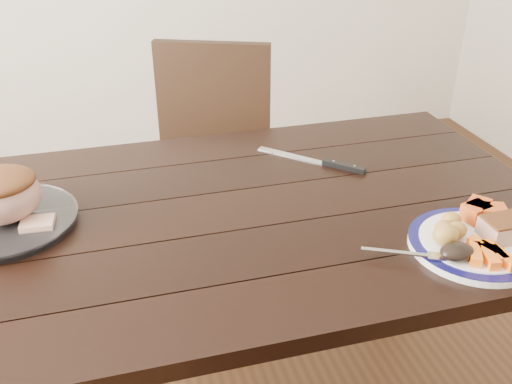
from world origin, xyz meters
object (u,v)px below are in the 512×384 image
object	(u,v)px
carving_knife	(330,163)
fork	(412,255)
dining_table	(222,244)
pork_slice	(504,229)
chair_far	(209,160)
dinner_plate	(474,245)
serving_platter	(5,222)

from	to	relation	value
carving_knife	fork	bearing A→B (deg)	-45.73
dining_table	pork_slice	world-z (taller)	pork_slice
pork_slice	carving_knife	distance (m)	0.50
pork_slice	carving_knife	size ratio (longest dim) A/B	0.36
dining_table	carving_knife	size ratio (longest dim) A/B	6.62
chair_far	fork	distance (m)	1.09
dining_table	chair_far	distance (m)	0.75
dinner_plate	serving_platter	size ratio (longest dim) A/B	0.88
fork	serving_platter	bearing A→B (deg)	-178.47
dining_table	pork_slice	size ratio (longest dim) A/B	18.20
carving_knife	dining_table	bearing A→B (deg)	-110.02
dinner_plate	chair_far	bearing A→B (deg)	110.01
dining_table	fork	xyz separation A→B (m)	(0.33, -0.30, 0.11)
pork_slice	carving_knife	world-z (taller)	pork_slice
fork	carving_knife	distance (m)	0.46
dinner_plate	carving_knife	distance (m)	0.47
chair_far	carving_knife	world-z (taller)	chair_far
carving_knife	pork_slice	bearing A→B (deg)	-20.16
dining_table	serving_platter	distance (m)	0.50
pork_slice	chair_far	bearing A→B (deg)	112.87
chair_far	fork	bearing A→B (deg)	124.42
pork_slice	carving_knife	bearing A→B (deg)	114.55
serving_platter	carving_knife	bearing A→B (deg)	6.09
dining_table	chair_far	bearing A→B (deg)	81.34
dinner_plate	pork_slice	distance (m)	0.07
chair_far	serving_platter	xyz separation A→B (m)	(-0.59, -0.66, 0.23)
dining_table	chair_far	xyz separation A→B (m)	(0.11, 0.73, -0.13)
dining_table	dinner_plate	distance (m)	0.57
fork	pork_slice	bearing A→B (deg)	27.59
serving_platter	pork_slice	bearing A→B (deg)	-19.57
serving_platter	dinner_plate	bearing A→B (deg)	-20.44
dining_table	carving_knife	distance (m)	0.39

